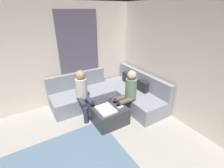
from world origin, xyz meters
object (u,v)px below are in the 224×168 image
object	(u,v)px
game_remote	(120,107)
person_on_couch_back	(128,92)
person_on_couch_side	(83,92)
ottoman	(108,114)
sectional_couch	(111,94)
coffee_mug	(110,99)

from	to	relation	value
game_remote	person_on_couch_back	bearing A→B (deg)	118.07
game_remote	person_on_couch_side	xyz separation A→B (m)	(-0.72, -0.61, 0.23)
person_on_couch_side	ottoman	bearing A→B (deg)	125.81
sectional_couch	person_on_couch_side	size ratio (longest dim) A/B	2.12
person_on_couch_side	sectional_couch	bearing A→B (deg)	-170.53
ottoman	coffee_mug	world-z (taller)	coffee_mug
sectional_couch	coffee_mug	world-z (taller)	sectional_couch
person_on_couch_back	person_on_couch_side	xyz separation A→B (m)	(-0.54, -0.94, 0.00)
coffee_mug	person_on_couch_side	xyz separation A→B (m)	(-0.32, -0.57, 0.19)
coffee_mug	game_remote	bearing A→B (deg)	5.71
sectional_couch	person_on_couch_back	distance (m)	0.79
game_remote	person_on_couch_back	xyz separation A→B (m)	(-0.18, 0.33, 0.23)
ottoman	person_on_couch_back	world-z (taller)	person_on_couch_back
sectional_couch	person_on_couch_side	distance (m)	0.97
sectional_couch	game_remote	xyz separation A→B (m)	(0.87, -0.28, 0.15)
coffee_mug	person_on_couch_side	bearing A→B (deg)	-119.37
coffee_mug	sectional_couch	bearing A→B (deg)	146.03
ottoman	person_on_couch_side	bearing A→B (deg)	-144.19
sectional_couch	game_remote	bearing A→B (deg)	-17.61
person_on_couch_back	ottoman	bearing A→B (deg)	89.63
game_remote	person_on_couch_side	bearing A→B (deg)	-139.75
coffee_mug	game_remote	distance (m)	0.40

